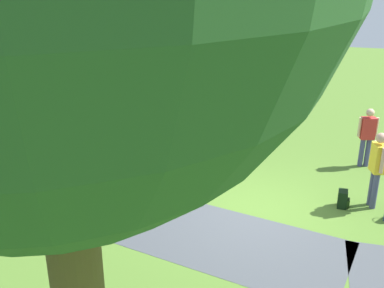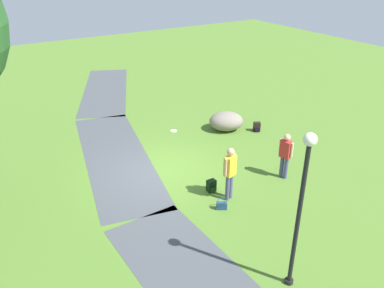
% 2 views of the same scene
% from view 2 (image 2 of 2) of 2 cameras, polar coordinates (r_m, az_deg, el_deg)
% --- Properties ---
extents(ground_plane, '(48.00, 48.00, 0.00)m').
position_cam_2_polar(ground_plane, '(13.80, -4.27, -4.01)').
color(ground_plane, '#4E7429').
extents(footpath_segment_mid, '(8.29, 3.84, 0.01)m').
position_cam_2_polar(footpath_segment_mid, '(15.00, -11.00, -1.76)').
color(footpath_segment_mid, '#44484C').
rests_on(footpath_segment_mid, ground).
extents(footpath_segment_far, '(8.24, 5.27, 0.01)m').
position_cam_2_polar(footpath_segment_far, '(22.35, -12.49, 7.69)').
color(footpath_segment_far, '#44484C').
rests_on(footpath_segment_far, ground).
extents(lamp_post, '(0.28, 0.28, 3.87)m').
position_cam_2_polar(lamp_post, '(8.49, 15.60, -7.64)').
color(lamp_post, black).
rests_on(lamp_post, ground).
extents(lawn_boulder, '(1.66, 1.80, 0.80)m').
position_cam_2_polar(lawn_boulder, '(16.80, 4.99, 3.32)').
color(lawn_boulder, gray).
rests_on(lawn_boulder, ground).
extents(woman_with_handbag, '(0.34, 0.50, 1.76)m').
position_cam_2_polar(woman_with_handbag, '(11.87, 5.53, -3.79)').
color(woman_with_handbag, '#45476A').
rests_on(woman_with_handbag, ground).
extents(man_near_boulder, '(0.51, 0.32, 1.62)m').
position_cam_2_polar(man_near_boulder, '(13.34, 13.43, -1.28)').
color(man_near_boulder, '#414272').
rests_on(man_near_boulder, ground).
extents(handbag_on_grass, '(0.38, 0.38, 0.31)m').
position_cam_2_polar(handbag_on_grass, '(11.86, 4.33, -8.87)').
color(handbag_on_grass, navy).
rests_on(handbag_on_grass, ground).
extents(backpack_by_boulder, '(0.34, 0.34, 0.40)m').
position_cam_2_polar(backpack_by_boulder, '(16.92, 9.41, 2.46)').
color(backpack_by_boulder, black).
rests_on(backpack_by_boulder, ground).
extents(spare_backpack_on_lawn, '(0.26, 0.28, 0.40)m').
position_cam_2_polar(spare_backpack_on_lawn, '(12.62, 2.85, -6.12)').
color(spare_backpack_on_lawn, black).
rests_on(spare_backpack_on_lawn, ground).
extents(frisbee_on_grass, '(0.28, 0.28, 0.02)m').
position_cam_2_polar(frisbee_on_grass, '(16.80, -2.69, 1.94)').
color(frisbee_on_grass, white).
rests_on(frisbee_on_grass, ground).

